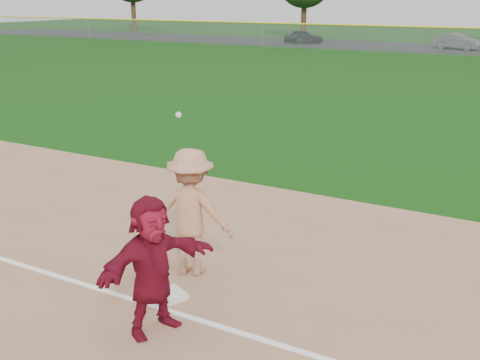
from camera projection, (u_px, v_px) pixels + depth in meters
The scene contains 7 objects.
ground at pixel (191, 286), 9.16m from camera, with size 160.00×160.00×0.00m, color #103F0C.
foul_line at pixel (159, 308), 8.49m from camera, with size 60.00×0.10×0.01m, color white.
first_base at pixel (169, 295), 8.75m from camera, with size 0.42×0.42×0.09m, color silver.
base_runner at pixel (152, 265), 7.67m from camera, with size 1.72×0.55×1.86m, color maroon.
car_left at pixel (304, 37), 55.11m from camera, with size 1.45×3.61×1.23m, color black.
car_mid at pixel (458, 41), 49.03m from camera, with size 1.34×3.85×1.27m, color #54565B.
first_base_play at pixel (191, 212), 9.31m from camera, with size 1.45×1.05×2.62m.
Camera 1 is at (4.79, -6.79, 4.25)m, focal length 45.00 mm.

